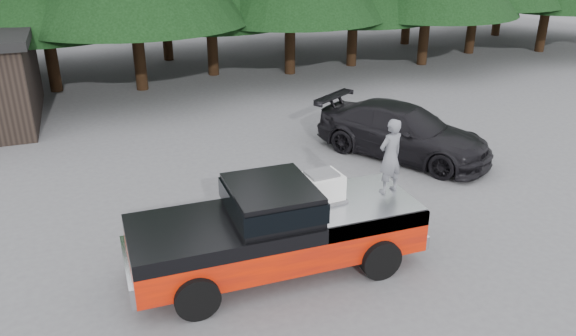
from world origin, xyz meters
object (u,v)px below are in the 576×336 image
object	(u,v)px
pickup_truck	(277,241)
air_compressor	(321,188)
man_on_bed	(390,156)
parked_car	(403,132)

from	to	relation	value
pickup_truck	air_compressor	bearing A→B (deg)	9.83
pickup_truck	man_on_bed	world-z (taller)	man_on_bed
pickup_truck	parked_car	xyz separation A→B (m)	(5.63, 4.57, 0.12)
air_compressor	man_on_bed	world-z (taller)	man_on_bed
parked_car	man_on_bed	bearing A→B (deg)	-157.32
air_compressor	parked_car	distance (m)	6.40
pickup_truck	air_compressor	world-z (taller)	air_compressor
air_compressor	parked_car	xyz separation A→B (m)	(4.59, 4.39, -0.82)
pickup_truck	man_on_bed	distance (m)	2.94
pickup_truck	parked_car	world-z (taller)	parked_car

